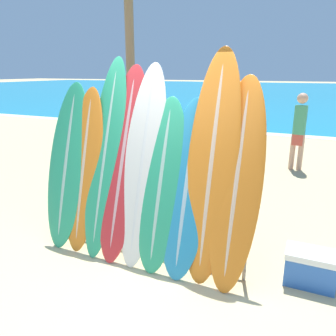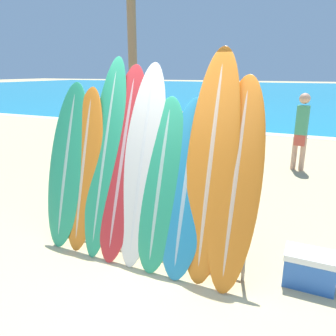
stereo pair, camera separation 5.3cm
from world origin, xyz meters
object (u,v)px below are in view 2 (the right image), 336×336
surfboard_slot_1 (84,169)px  surfboard_slot_4 (142,165)px  person_near_water (179,147)px  surfboard_rack (142,219)px  surfboard_slot_3 (122,163)px  surfboard_slot_5 (160,185)px  surfboard_slot_6 (186,188)px  person_far_left (301,129)px  cooler_box (309,269)px  person_mid_beach (203,131)px  surfboard_slot_2 (105,156)px  surfboard_slot_8 (236,183)px  surfboard_slot_7 (211,166)px  surfboard_slot_0 (68,165)px

surfboard_slot_1 → surfboard_slot_4: surfboard_slot_4 is taller
surfboard_slot_4 → person_near_water: (-0.54, 2.45, -0.34)m
surfboard_rack → person_near_water: size_ratio=1.67×
surfboard_slot_3 → surfboard_slot_5: surfboard_slot_3 is taller
surfboard_slot_3 → surfboard_slot_6: (0.89, -0.07, -0.18)m
surfboard_slot_6 → surfboard_slot_3: bearing=175.4°
person_far_left → cooler_box: person_far_left is taller
surfboard_slot_5 → person_mid_beach: bearing=102.2°
surfboard_slot_1 → person_far_left: size_ratio=1.16×
person_far_left → surfboard_slot_3: bearing=-103.2°
surfboard_slot_2 → surfboard_slot_6: 1.17m
surfboard_slot_4 → surfboard_slot_8: bearing=-1.1°
surfboard_rack → person_mid_beach: 4.51m
surfboard_slot_3 → surfboard_slot_8: surfboard_slot_3 is taller
surfboard_slot_8 → cooler_box: bearing=13.1°
surfboard_rack → surfboard_slot_5: bearing=-1.7°
surfboard_slot_7 → person_far_left: 4.92m
surfboard_slot_5 → surfboard_slot_6: (0.32, 0.01, -0.00)m
surfboard_slot_6 → person_far_left: size_ratio=1.11×
surfboard_slot_3 → surfboard_slot_8: size_ratio=1.05×
surfboard_slot_1 → person_far_left: bearing=63.9°
person_far_left → cooler_box: bearing=-77.2°
surfboard_slot_6 → surfboard_slot_0: bearing=179.6°
surfboard_slot_7 → surfboard_slot_1: bearing=-178.2°
surfboard_rack → surfboard_slot_8: size_ratio=1.16×
cooler_box → surfboard_slot_3: bearing=-176.0°
cooler_box → surfboard_slot_6: bearing=-170.5°
surfboard_rack → surfboard_slot_3: (-0.30, 0.07, 0.69)m
surfboard_slot_7 → person_far_left: surfboard_slot_7 is taller
person_far_left → surfboard_rack: bearing=-99.9°
surfboard_slot_4 → surfboard_slot_6: (0.60, -0.06, -0.19)m
surfboard_rack → person_mid_beach: person_mid_beach is taller
surfboard_slot_4 → surfboard_slot_7: 0.87m
surfboard_slot_2 → surfboard_slot_7: 1.41m
person_near_water → person_mid_beach: 1.94m
surfboard_slot_8 → surfboard_slot_4: bearing=178.9°
surfboard_slot_4 → surfboard_slot_6: surfboard_slot_4 is taller
surfboard_slot_5 → cooler_box: 1.91m
surfboard_slot_0 → surfboard_rack: bearing=-0.5°
person_near_water → surfboard_slot_7: bearing=152.1°
surfboard_slot_2 → person_near_water: bearing=89.8°
surfboard_rack → surfboard_slot_5: size_ratio=1.30×
surfboard_slot_5 → surfboard_slot_6: 0.32m
surfboard_slot_2 → surfboard_rack: bearing=-8.1°
surfboard_slot_1 → surfboard_slot_3: bearing=6.2°
surfboard_slot_7 → surfboard_slot_8: (0.29, -0.03, -0.15)m
surfboard_slot_1 → surfboard_slot_7: (1.71, 0.05, 0.23)m
surfboard_slot_6 → person_mid_beach: bearing=106.1°
surfboard_slot_0 → surfboard_slot_6: size_ratio=1.07×
surfboard_slot_5 → person_mid_beach: 4.56m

